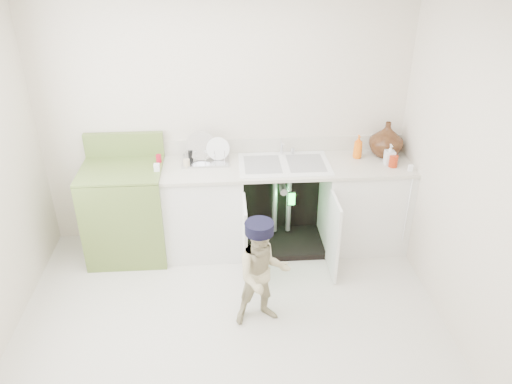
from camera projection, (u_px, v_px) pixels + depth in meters
The scene contains 5 objects.
ground at pixel (231, 331), 4.02m from camera, with size 3.50×3.50×0.00m, color beige.
room_shell at pixel (227, 195), 3.42m from camera, with size 6.00×5.50×1.26m.
counter_run at pixel (286, 203), 4.89m from camera, with size 2.44×1.02×1.24m.
avocado_stove at pixel (127, 210), 4.77m from camera, with size 0.74×0.65×1.15m.
repair_worker at pixel (263, 273), 3.92m from camera, with size 0.61×0.95×0.93m.
Camera 1 is at (-0.02, -3.00, 2.91)m, focal length 35.00 mm.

